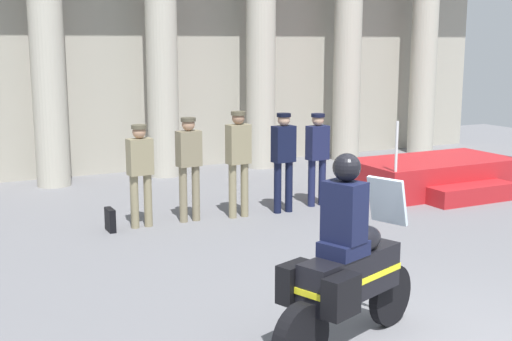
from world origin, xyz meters
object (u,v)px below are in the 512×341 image
object	(u,v)px
reviewing_stand	(435,176)
officer_in_row_2	(238,155)
officer_in_row_1	(189,161)
motorcycle_with_rider	(346,269)
briefcase_on_ground	(110,220)
officer_in_row_3	(284,154)
officer_in_row_4	(317,152)
officer_in_row_0	(140,167)

from	to	relation	value
reviewing_stand	officer_in_row_2	xyz separation A→B (m)	(-4.29, -0.07, 0.74)
officer_in_row_1	motorcycle_with_rider	xyz separation A→B (m)	(-0.41, -5.11, -0.21)
officer_in_row_1	briefcase_on_ground	xyz separation A→B (m)	(-1.32, -0.01, -0.83)
officer_in_row_1	officer_in_row_3	bearing A→B (deg)	169.51
reviewing_stand	officer_in_row_4	world-z (taller)	officer_in_row_4
reviewing_stand	motorcycle_with_rider	xyz separation A→B (m)	(-5.53, -5.06, 0.49)
officer_in_row_0	officer_in_row_2	world-z (taller)	officer_in_row_2
officer_in_row_0	officer_in_row_2	xyz separation A→B (m)	(1.64, -0.12, 0.09)
reviewing_stand	officer_in_row_3	size ratio (longest dim) A/B	1.85
officer_in_row_2	briefcase_on_ground	distance (m)	2.32
officer_in_row_0	officer_in_row_3	distance (m)	2.47
motorcycle_with_rider	officer_in_row_1	bearing A→B (deg)	65.24
officer_in_row_0	reviewing_stand	bearing A→B (deg)	174.60
officer_in_row_0	officer_in_row_2	bearing A→B (deg)	171.00
officer_in_row_0	motorcycle_with_rider	size ratio (longest dim) A/B	0.81
officer_in_row_2	officer_in_row_4	xyz separation A→B (m)	(1.60, 0.12, -0.07)
motorcycle_with_rider	officer_in_row_4	bearing A→B (deg)	40.75
briefcase_on_ground	officer_in_row_2	bearing A→B (deg)	-2.81
motorcycle_with_rider	briefcase_on_ground	world-z (taller)	motorcycle_with_rider
officer_in_row_1	officer_in_row_2	size ratio (longest dim) A/B	0.96
reviewing_stand	motorcycle_with_rider	bearing A→B (deg)	-137.54
reviewing_stand	officer_in_row_0	world-z (taller)	officer_in_row_0
officer_in_row_2	officer_in_row_4	bearing A→B (deg)	179.21
officer_in_row_2	briefcase_on_ground	size ratio (longest dim) A/B	4.94
reviewing_stand	officer_in_row_3	distance (m)	3.54
briefcase_on_ground	officer_in_row_3	bearing A→B (deg)	-2.92
officer_in_row_0	briefcase_on_ground	world-z (taller)	officer_in_row_0
briefcase_on_ground	officer_in_row_4	bearing A→B (deg)	0.15
reviewing_stand	officer_in_row_4	xyz separation A→B (m)	(-2.69, 0.05, 0.67)
officer_in_row_1	briefcase_on_ground	distance (m)	1.56
officer_in_row_4	motorcycle_with_rider	distance (m)	5.85
officer_in_row_2	officer_in_row_1	bearing A→B (deg)	-12.86
officer_in_row_4	briefcase_on_ground	xyz separation A→B (m)	(-3.75, -0.01, -0.80)
reviewing_stand	officer_in_row_2	world-z (taller)	officer_in_row_2
officer_in_row_4	motorcycle_with_rider	bearing A→B (deg)	56.03
reviewing_stand	officer_in_row_1	bearing A→B (deg)	179.44
motorcycle_with_rider	briefcase_on_ground	size ratio (longest dim) A/B	5.56
motorcycle_with_rider	briefcase_on_ground	distance (m)	5.21
officer_in_row_2	motorcycle_with_rider	distance (m)	5.15
reviewing_stand	motorcycle_with_rider	distance (m)	7.51
briefcase_on_ground	officer_in_row_1	bearing A→B (deg)	0.44
officer_in_row_4	briefcase_on_ground	size ratio (longest dim) A/B	4.60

